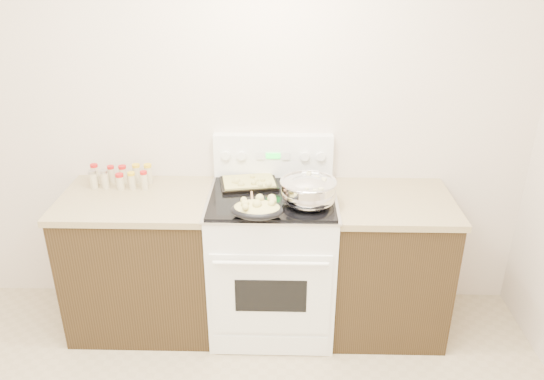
{
  "coord_description": "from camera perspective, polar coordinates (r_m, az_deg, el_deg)",
  "views": [
    {
      "loc": [
        0.42,
        -1.46,
        2.31
      ],
      "look_at": [
        0.35,
        1.37,
        1.0
      ],
      "focal_mm": 35.0,
      "sensor_mm": 36.0,
      "label": 1
    }
  ],
  "objects": [
    {
      "name": "counter_left",
      "position": [
        3.54,
        -13.63,
        -7.37
      ],
      "size": [
        0.93,
        0.67,
        0.92
      ],
      "color": "black",
      "rests_on": "ground"
    },
    {
      "name": "roasting_pan",
      "position": [
        2.92,
        -1.61,
        -2.02
      ],
      "size": [
        0.31,
        0.23,
        0.11
      ],
      "color": "black",
      "rests_on": "kitchen_range"
    },
    {
      "name": "kitchen_range",
      "position": [
        3.41,
        0.02,
        -7.41
      ],
      "size": [
        0.78,
        0.73,
        1.22
      ],
      "color": "white",
      "rests_on": "ground"
    },
    {
      "name": "room_shell",
      "position": [
        1.63,
        -13.59,
        2.27
      ],
      "size": [
        4.1,
        3.6,
        2.75
      ],
      "color": "beige",
      "rests_on": "ground"
    },
    {
      "name": "mixing_bowl",
      "position": [
        3.05,
        3.92,
        -0.22
      ],
      "size": [
        0.33,
        0.33,
        0.19
      ],
      "color": "silver",
      "rests_on": "kitchen_range"
    },
    {
      "name": "spice_jars",
      "position": [
        3.48,
        -15.97,
        1.39
      ],
      "size": [
        0.39,
        0.15,
        0.13
      ],
      "color": "#BFB28C",
      "rests_on": "counter_left"
    },
    {
      "name": "counter_right",
      "position": [
        3.49,
        12.2,
        -7.74
      ],
      "size": [
        0.73,
        0.67,
        0.92
      ],
      "color": "black",
      "rests_on": "ground"
    },
    {
      "name": "blue_ladle",
      "position": [
        3.08,
        4.91,
        -0.96
      ],
      "size": [
        0.11,
        0.26,
        0.09
      ],
      "color": "#9AD6E5",
      "rests_on": "kitchen_range"
    },
    {
      "name": "baking_sheet",
      "position": [
        3.31,
        -2.49,
        0.78
      ],
      "size": [
        0.39,
        0.3,
        0.06
      ],
      "color": "black",
      "rests_on": "kitchen_range"
    },
    {
      "name": "wooden_spoon",
      "position": [
        3.04,
        -2.34,
        -1.68
      ],
      "size": [
        0.05,
        0.25,
        0.04
      ],
      "color": "#B67E53",
      "rests_on": "kitchen_range"
    }
  ]
}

